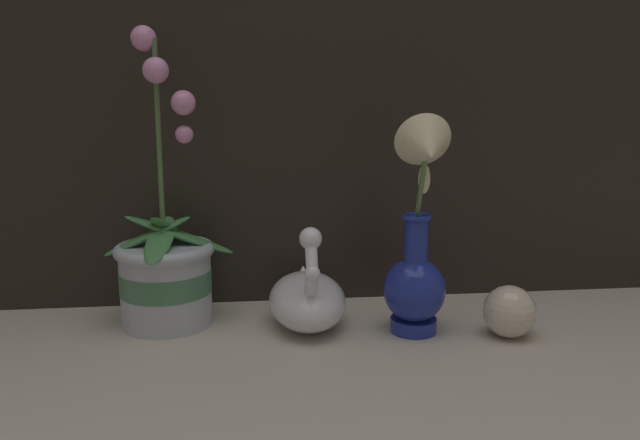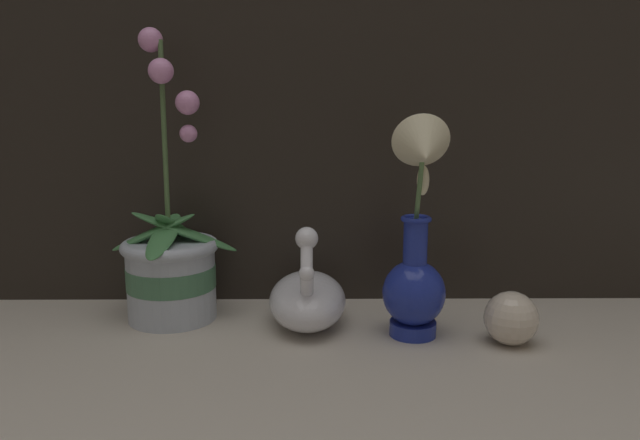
{
  "view_description": "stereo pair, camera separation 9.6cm",
  "coord_description": "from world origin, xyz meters",
  "px_view_note": "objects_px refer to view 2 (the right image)",
  "views": [
    {
      "loc": [
        -0.11,
        -0.81,
        0.36
      ],
      "look_at": [
        -0.01,
        0.13,
        0.17
      ],
      "focal_mm": 35.0,
      "sensor_mm": 36.0,
      "label": 1
    },
    {
      "loc": [
        -0.01,
        -0.81,
        0.36
      ],
      "look_at": [
        -0.01,
        0.13,
        0.17
      ],
      "focal_mm": 35.0,
      "sensor_mm": 36.0,
      "label": 2
    }
  ],
  "objects_px": {
    "swan_figurine": "(307,297)",
    "blue_vase": "(416,258)",
    "orchid_potted_plant": "(171,264)",
    "glass_sphere": "(511,318)"
  },
  "relations": [
    {
      "from": "orchid_potted_plant",
      "to": "glass_sphere",
      "type": "xyz_separation_m",
      "value": [
        0.53,
        -0.11,
        -0.05
      ]
    },
    {
      "from": "swan_figurine",
      "to": "blue_vase",
      "type": "height_order",
      "value": "blue_vase"
    },
    {
      "from": "blue_vase",
      "to": "glass_sphere",
      "type": "bearing_deg",
      "value": -10.32
    },
    {
      "from": "swan_figurine",
      "to": "blue_vase",
      "type": "xyz_separation_m",
      "value": [
        0.16,
        -0.06,
        0.08
      ]
    },
    {
      "from": "blue_vase",
      "to": "glass_sphere",
      "type": "relative_size",
      "value": 4.23
    },
    {
      "from": "orchid_potted_plant",
      "to": "glass_sphere",
      "type": "distance_m",
      "value": 0.54
    },
    {
      "from": "swan_figurine",
      "to": "blue_vase",
      "type": "relative_size",
      "value": 0.6
    },
    {
      "from": "blue_vase",
      "to": "glass_sphere",
      "type": "height_order",
      "value": "blue_vase"
    },
    {
      "from": "orchid_potted_plant",
      "to": "blue_vase",
      "type": "height_order",
      "value": "orchid_potted_plant"
    },
    {
      "from": "blue_vase",
      "to": "glass_sphere",
      "type": "xyz_separation_m",
      "value": [
        0.14,
        -0.03,
        -0.09
      ]
    }
  ]
}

